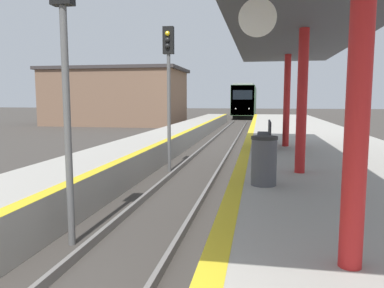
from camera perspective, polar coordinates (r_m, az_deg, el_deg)
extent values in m
cube|color=black|center=(54.78, 8.12, 4.45)|extent=(2.43, 17.22, 0.55)
cube|color=#477247|center=(54.74, 8.16, 6.65)|extent=(2.86, 19.13, 3.66)
cube|color=#E54C19|center=(45.26, 7.70, 6.62)|extent=(2.80, 0.16, 3.59)
cube|color=black|center=(45.20, 7.71, 7.44)|extent=(2.29, 0.06, 1.10)
cube|color=gray|center=(54.77, 8.19, 8.69)|extent=(2.43, 18.18, 0.24)
sphere|color=white|center=(45.26, 6.67, 5.36)|extent=(0.18, 0.18, 0.18)
sphere|color=white|center=(45.18, 8.67, 5.33)|extent=(0.18, 0.18, 0.18)
cylinder|color=#595959|center=(6.65, -18.42, 2.12)|extent=(0.12, 0.12, 4.04)
cylinder|color=#595959|center=(12.93, -3.53, 4.60)|extent=(0.12, 0.12, 4.04)
cube|color=black|center=(13.07, -3.61, 15.49)|extent=(0.36, 0.20, 0.90)
sphere|color=yellow|center=(12.97, -3.77, 16.46)|extent=(0.16, 0.16, 0.16)
sphere|color=black|center=(12.94, -3.76, 15.57)|extent=(0.16, 0.16, 0.16)
sphere|color=black|center=(12.91, -3.75, 14.69)|extent=(0.16, 0.16, 0.16)
cylinder|color=red|center=(3.91, 23.97, 5.34)|extent=(0.23, 0.23, 3.21)
cylinder|color=red|center=(8.75, 16.40, 6.17)|extent=(0.23, 0.23, 3.21)
cylinder|color=red|center=(13.63, 14.24, 6.39)|extent=(0.23, 0.23, 3.21)
cube|color=#3F3F44|center=(8.90, 16.79, 17.20)|extent=(3.28, 14.70, 0.20)
cylinder|color=white|center=(5.88, 9.95, 18.44)|extent=(0.56, 0.04, 0.56)
cylinder|color=#4C4C51|center=(7.39, 10.90, -2.76)|extent=(0.49, 0.49, 0.90)
cylinder|color=#262626|center=(7.32, 10.98, 0.93)|extent=(0.51, 0.51, 0.06)
cube|color=#28282D|center=(13.07, 10.89, 1.36)|extent=(0.44, 1.90, 0.08)
cube|color=#28282D|center=(13.05, 11.75, 2.48)|extent=(0.06, 1.90, 0.44)
cube|color=#262628|center=(12.34, 10.89, -0.08)|extent=(0.35, 0.08, 0.40)
cube|color=#262628|center=(13.85, 10.84, 0.67)|extent=(0.35, 0.08, 0.40)
cube|color=brown|center=(38.04, -11.43, 6.86)|extent=(12.74, 7.47, 5.22)
cube|color=#383333|center=(38.15, -11.53, 11.00)|extent=(13.38, 7.84, 0.30)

